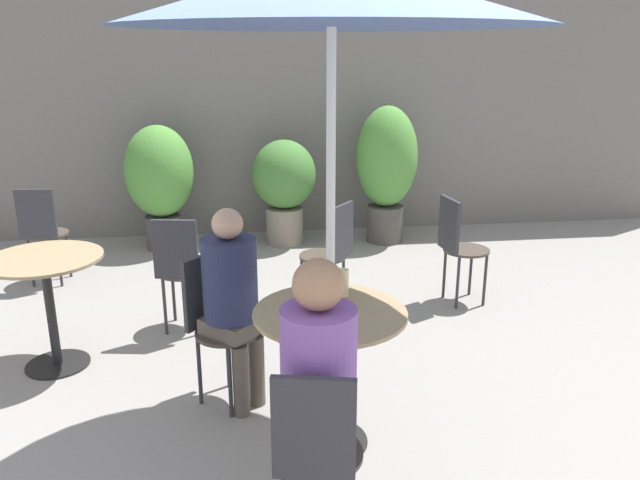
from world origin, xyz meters
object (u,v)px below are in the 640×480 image
object	(u,v)px
bistro_chair_0	(216,315)
bistro_chair_4	(332,247)
bistro_chair_3	(42,227)
cafe_table_near	(330,343)
potted_plant_1	(284,183)
seated_person_1	(319,379)
bistro_chair_1	(316,448)
beer_glass_1	(305,308)
potted_plant_2	(387,165)
cafe_table_far	(47,285)
potted_plant_0	(160,177)
bistro_chair_2	(180,264)
beer_glass_0	(343,283)
seated_person_0	(232,291)
bistro_chair_5	(457,241)

from	to	relation	value
bistro_chair_0	bistro_chair_4	distance (m)	1.45
bistro_chair_3	bistro_chair_4	bearing A→B (deg)	164.25
cafe_table_near	bistro_chair_4	bearing A→B (deg)	81.26
potted_plant_1	cafe_table_near	bearing A→B (deg)	-90.34
bistro_chair_0	seated_person_1	world-z (taller)	seated_person_1
bistro_chair_1	bistro_chair_4	distance (m)	2.53
beer_glass_1	potted_plant_2	world-z (taller)	potted_plant_2
cafe_table_far	potted_plant_2	distance (m)	3.71
cafe_table_far	potted_plant_2	size ratio (longest dim) A/B	0.52
potted_plant_0	potted_plant_1	world-z (taller)	potted_plant_0
beer_glass_1	bistro_chair_2	bearing A→B (deg)	114.39
bistro_chair_4	potted_plant_0	bearing A→B (deg)	-102.34
bistro_chair_3	beer_glass_0	world-z (taller)	beer_glass_0
seated_person_0	potted_plant_1	distance (m)	3.16
bistro_chair_2	beer_glass_0	size ratio (longest dim) A/B	6.05
bistro_chair_3	bistro_chair_5	size ratio (longest dim) A/B	1.00
bistro_chair_2	bistro_chair_5	bearing A→B (deg)	-162.78
bistro_chair_0	bistro_chair_4	size ratio (longest dim) A/B	1.00
bistro_chair_2	potted_plant_1	bearing A→B (deg)	-103.82
beer_glass_1	beer_glass_0	bearing A→B (deg)	56.77
bistro_chair_0	beer_glass_0	distance (m)	0.82
bistro_chair_0	bistro_chair_1	size ratio (longest dim) A/B	1.00
potted_plant_0	bistro_chair_3	bearing A→B (deg)	-132.75
bistro_chair_3	potted_plant_1	size ratio (longest dim) A/B	0.80
seated_person_1	potted_plant_0	bearing A→B (deg)	-63.22
seated_person_0	beer_glass_0	size ratio (longest dim) A/B	8.13
potted_plant_2	seated_person_0	bearing A→B (deg)	-117.43
cafe_table_near	bistro_chair_1	bearing A→B (deg)	-102.03
bistro_chair_3	seated_person_1	size ratio (longest dim) A/B	0.70
bistro_chair_0	potted_plant_1	size ratio (longest dim) A/B	0.80
bistro_chair_3	beer_glass_1	size ratio (longest dim) A/B	4.50
potted_plant_0	bistro_chair_4	bearing A→B (deg)	-50.84
bistro_chair_4	beer_glass_1	bearing A→B (deg)	26.30
bistro_chair_1	seated_person_0	size ratio (longest dim) A/B	0.74
cafe_table_near	bistro_chair_3	bearing A→B (deg)	129.63
beer_glass_0	bistro_chair_1	bearing A→B (deg)	-104.93
cafe_table_far	potted_plant_1	distance (m)	3.02
bistro_chair_4	bistro_chair_5	xyz separation A→B (m)	(1.02, 0.05, 0.00)
cafe_table_near	beer_glass_1	size ratio (longest dim) A/B	3.95
bistro_chair_3	bistro_chair_4	world-z (taller)	same
cafe_table_far	bistro_chair_3	bearing A→B (deg)	107.18
beer_glass_1	bistro_chair_1	bearing A→B (deg)	-92.27
potted_plant_2	cafe_table_far	bearing A→B (deg)	-138.54
cafe_table_near	bistro_chair_1	size ratio (longest dim) A/B	0.88
bistro_chair_4	seated_person_0	distance (m)	1.48
bistro_chair_3	seated_person_0	size ratio (longest dim) A/B	0.74
bistro_chair_0	beer_glass_1	world-z (taller)	beer_glass_1
bistro_chair_0	potted_plant_2	world-z (taller)	potted_plant_2
bistro_chair_1	bistro_chair_2	world-z (taller)	same
seated_person_0	potted_plant_0	bearing A→B (deg)	55.65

